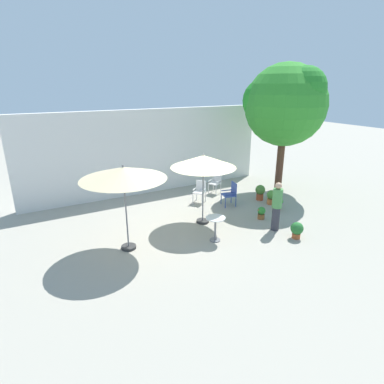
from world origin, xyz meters
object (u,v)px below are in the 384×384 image
at_px(cafe_table_0, 215,225).
at_px(patio_chair_1, 200,190).
at_px(potted_plant_1, 278,203).
at_px(standing_person, 277,206).
at_px(patio_umbrella_0, 203,162).
at_px(potted_plant_0, 260,192).
at_px(potted_plant_4, 297,229).
at_px(shade_tree, 286,105).
at_px(patio_chair_2, 231,193).
at_px(potted_plant_2, 261,213).
at_px(patio_chair_0, 216,182).
at_px(potted_plant_3, 271,197).
at_px(patio_umbrella_1, 123,174).

height_order(cafe_table_0, patio_chair_1, patio_chair_1).
xyz_separation_m(potted_plant_1, standing_person, (-1.32, -1.24, 0.55)).
relative_size(patio_umbrella_0, potted_plant_0, 3.81).
bearing_deg(potted_plant_4, shade_tree, 53.25).
bearing_deg(potted_plant_0, potted_plant_4, -111.73).
height_order(shade_tree, potted_plant_1, shade_tree).
bearing_deg(patio_chair_2, potted_plant_2, -83.91).
xyz_separation_m(patio_chair_0, standing_person, (-0.30, -4.08, 0.32)).
height_order(potted_plant_1, potted_plant_2, potted_plant_1).
bearing_deg(patio_umbrella_0, patio_chair_1, 62.34).
height_order(patio_umbrella_0, patio_chair_2, patio_umbrella_0).
distance_m(patio_chair_0, standing_person, 4.11).
bearing_deg(potted_plant_1, potted_plant_3, 70.95).
xyz_separation_m(patio_chair_1, potted_plant_4, (1.03, -4.25, -0.22)).
bearing_deg(patio_umbrella_1, potted_plant_4, -21.82).
bearing_deg(patio_chair_2, potted_plant_3, -24.16).
xyz_separation_m(shade_tree, patio_umbrella_1, (-7.67, -1.85, -1.50)).
distance_m(patio_umbrella_0, patio_chair_0, 3.59).
relative_size(patio_umbrella_0, potted_plant_3, 4.22).
distance_m(patio_chair_0, patio_chair_2, 1.55).
relative_size(patio_chair_2, potted_plant_2, 2.06).
height_order(patio_umbrella_1, patio_chair_0, patio_umbrella_1).
bearing_deg(patio_umbrella_0, cafe_table_0, -104.86).
bearing_deg(shade_tree, standing_person, -134.91).
bearing_deg(potted_plant_2, potted_plant_4, -90.91).
bearing_deg(potted_plant_2, shade_tree, 36.76).
bearing_deg(potted_plant_0, patio_chair_2, 176.46).
xyz_separation_m(patio_chair_0, potted_plant_4, (-0.13, -4.87, -0.23)).
bearing_deg(cafe_table_0, potted_plant_1, 14.63).
distance_m(shade_tree, standing_person, 5.17).
height_order(patio_chair_0, standing_person, standing_person).
xyz_separation_m(patio_chair_0, potted_plant_3, (1.24, -2.21, -0.22)).
relative_size(patio_chair_2, potted_plant_1, 1.79).
relative_size(patio_umbrella_1, potted_plant_0, 3.94).
height_order(shade_tree, cafe_table_0, shade_tree).
distance_m(patio_chair_1, potted_plant_3, 2.89).
relative_size(patio_umbrella_0, patio_chair_1, 2.79).
distance_m(patio_chair_1, potted_plant_2, 2.78).
distance_m(shade_tree, patio_chair_2, 4.44).
distance_m(potted_plant_0, potted_plant_3, 0.60).
bearing_deg(potted_plant_3, potted_plant_0, 97.49).
distance_m(patio_chair_1, patio_chair_2, 1.27).
height_order(patio_chair_0, patio_chair_2, patio_chair_2).
distance_m(potted_plant_0, standing_person, 2.91).
bearing_deg(patio_chair_0, patio_chair_1, -152.07).
distance_m(patio_chair_1, potted_plant_1, 3.13).
height_order(shade_tree, potted_plant_3, shade_tree).
bearing_deg(potted_plant_4, potted_plant_2, 89.09).
xyz_separation_m(patio_chair_0, potted_plant_2, (-0.11, -3.17, -0.29)).
bearing_deg(patio_chair_0, cafe_table_0, -123.23).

